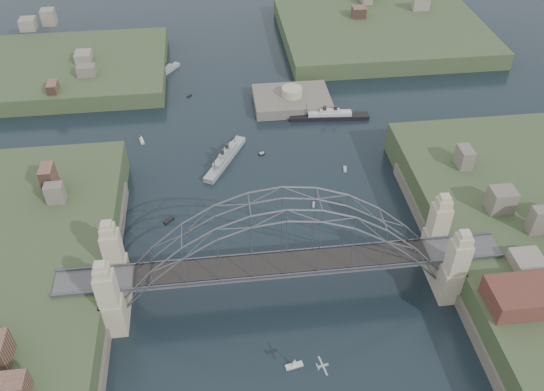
{
  "coord_description": "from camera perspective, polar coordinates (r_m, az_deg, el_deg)",
  "views": [
    {
      "loc": [
        -10.64,
        -71.24,
        86.44
      ],
      "look_at": [
        0.0,
        18.0,
        10.0
      ],
      "focal_mm": 37.15,
      "sensor_mm": 36.0,
      "label": 1
    }
  ],
  "objects": [
    {
      "name": "naval_cruiser_far",
      "position": [
        185.72,
        -10.86,
        12.17
      ],
      "size": [
        9.83,
        12.57,
        4.76
      ],
      "color": "#91969A",
      "rests_on": "ground"
    },
    {
      "name": "headland_nw",
      "position": [
        192.33,
        -19.76,
        11.42
      ],
      "size": [
        60.0,
        45.0,
        9.0
      ],
      "primitive_type": "cube",
      "color": "#334426",
      "rests_on": "ground"
    },
    {
      "name": "headland_ne",
      "position": [
        209.45,
        11.07,
        15.5
      ],
      "size": [
        70.0,
        55.0,
        9.5
      ],
      "primitive_type": "cube",
      "color": "#334426",
      "rests_on": "ground"
    },
    {
      "name": "naval_cruiser_near",
      "position": [
        144.01,
        -4.76,
        3.79
      ],
      "size": [
        11.69,
        18.6,
        5.92
      ],
      "color": "#91969A",
      "rests_on": "ground"
    },
    {
      "name": "small_boat_f",
      "position": [
        146.12,
        -1.05,
        4.25
      ],
      "size": [
        1.8,
        0.95,
        1.43
      ],
      "color": "beige",
      "rests_on": "ground"
    },
    {
      "name": "fort_island",
      "position": [
        167.31,
        2.0,
        9.11
      ],
      "size": [
        22.0,
        16.0,
        9.4
      ],
      "color": "#595348",
      "rests_on": "ground"
    },
    {
      "name": "small_boat_h",
      "position": [
        172.72,
        -8.38,
        9.96
      ],
      "size": [
        1.54,
        1.78,
        0.45
      ],
      "color": "beige",
      "rests_on": "ground"
    },
    {
      "name": "small_boat_c",
      "position": [
        102.18,
        2.27,
        -16.68
      ],
      "size": [
        3.25,
        1.61,
        2.38
      ],
      "color": "beige",
      "rests_on": "ground"
    },
    {
      "name": "small_boat_e",
      "position": [
        154.58,
        -13.09,
        5.56
      ],
      "size": [
        1.72,
        3.18,
        2.38
      ],
      "color": "beige",
      "rests_on": "ground"
    },
    {
      "name": "bridge",
      "position": [
        103.35,
        1.19,
        -5.45
      ],
      "size": [
        84.0,
        13.8,
        24.6
      ],
      "color": "#4B4A4D",
      "rests_on": "ground"
    },
    {
      "name": "ground",
      "position": [
        112.52,
        1.1,
        -9.82
      ],
      "size": [
        500.0,
        500.0,
        0.0
      ],
      "primitive_type": "plane",
      "color": "black",
      "rests_on": "ground"
    },
    {
      "name": "small_boat_b",
      "position": [
        130.98,
        4.27,
        -0.96
      ],
      "size": [
        1.01,
        1.96,
        0.45
      ],
      "color": "beige",
      "rests_on": "ground"
    },
    {
      "name": "small_boat_d",
      "position": [
        142.24,
        7.41,
        2.64
      ],
      "size": [
        1.2,
        2.44,
        0.45
      ],
      "color": "beige",
      "rests_on": "ground"
    },
    {
      "name": "ocean_liner",
      "position": [
        160.92,
        5.85,
        8.02
      ],
      "size": [
        22.32,
        4.7,
        5.44
      ],
      "color": "black",
      "rests_on": "ground"
    },
    {
      "name": "small_boat_a",
      "position": [
        128.8,
        -10.4,
        -2.51
      ],
      "size": [
        2.54,
        2.44,
        0.45
      ],
      "color": "beige",
      "rests_on": "ground"
    },
    {
      "name": "aeroplane",
      "position": [
        94.01,
        5.06,
        -16.85
      ],
      "size": [
        2.01,
        3.61,
        0.53
      ],
      "color": "#A0A3A7"
    }
  ]
}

